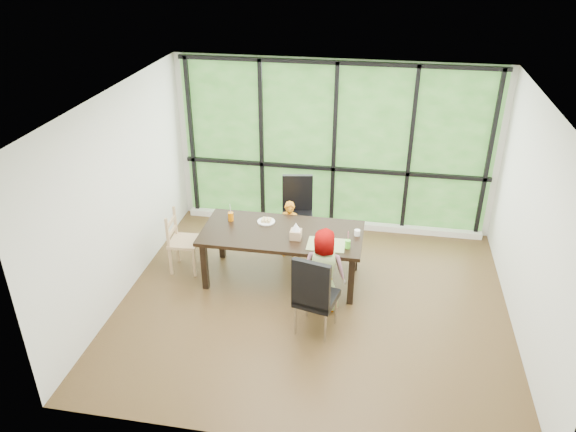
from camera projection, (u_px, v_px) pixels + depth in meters
The scene contains 23 objects.
ground at pixel (313, 303), 7.27m from camera, with size 5.00×5.00×0.00m, color black.
back_wall at pixel (334, 146), 8.60m from camera, with size 5.00×5.00×0.00m, color silver.
foliage_backdrop at pixel (334, 147), 8.58m from camera, with size 4.80×0.02×2.65m, color #28521C.
window_mullions at pixel (334, 148), 8.55m from camera, with size 4.80×0.06×2.65m, color black, non-canonical shape.
window_sill at pixel (331, 223), 9.12m from camera, with size 4.80×0.12×0.10m, color silver.
dining_table at pixel (282, 255), 7.61m from camera, with size 2.16×1.02×0.75m, color black.
chair_window_leather at pixel (297, 213), 8.37m from camera, with size 0.46×0.46×1.08m, color black.
chair_interior_leather at pixel (317, 293), 6.56m from camera, with size 0.46×0.46×1.08m, color black.
chair_end_beech at pixel (185, 241), 7.80m from camera, with size 0.42×0.40×0.90m, color tan.
child_toddler at pixel (290, 230), 8.11m from camera, with size 0.32×0.21×0.89m, color orange.
child_older at pixel (324, 271), 6.92m from camera, with size 0.56×0.36×1.14m, color slate.
placemat at pixel (326, 244), 7.13m from camera, with size 0.49×0.36×0.01m, color tan.
plate_far at pixel (266, 222), 7.67m from camera, with size 0.25×0.25×0.02m, color white.
plate_near at pixel (323, 244), 7.13m from camera, with size 0.24×0.24×0.01m, color white.
orange_cup at pixel (231, 216), 7.69m from camera, with size 0.08×0.08×0.12m, color #D66B05.
green_cup at pixel (348, 244), 7.04m from camera, with size 0.07×0.07×0.11m, color #5ED538.
white_mug at pixel (357, 233), 7.33m from camera, with size 0.08×0.08×0.08m, color white.
tissue_box at pixel (296, 234), 7.25m from camera, with size 0.14×0.14×0.12m, color tan.
crepe_rolls_far at pixel (266, 220), 7.66m from camera, with size 0.15×0.12×0.04m, color tan, non-canonical shape.
crepe_rolls_near at pixel (323, 242), 7.12m from camera, with size 0.10×0.12×0.04m, color tan, non-canonical shape.
straw_white at pixel (230, 210), 7.65m from camera, with size 0.01×0.01×0.20m, color white.
straw_pink at pixel (348, 238), 6.99m from camera, with size 0.01×0.01×0.20m, color pink.
tissue at pixel (296, 227), 7.19m from camera, with size 0.12×0.12×0.11m, color white.
Camera 1 is at (0.72, -5.86, 4.41)m, focal length 34.52 mm.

